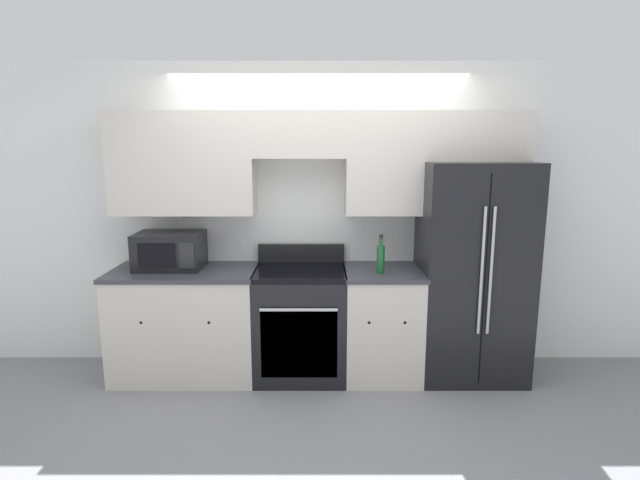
# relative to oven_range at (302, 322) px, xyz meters

# --- Properties ---
(ground_plane) EXTENTS (12.00, 12.00, 0.00)m
(ground_plane) POSITION_rel_oven_range_xyz_m (0.15, -0.31, -0.46)
(ground_plane) COLOR gray
(wall_back) EXTENTS (8.00, 0.39, 2.60)m
(wall_back) POSITION_rel_oven_range_xyz_m (0.16, 0.27, 1.04)
(wall_back) COLOR white
(wall_back) RESTS_ON ground_plane
(lower_cabinets_left) EXTENTS (1.19, 0.64, 0.91)m
(lower_cabinets_left) POSITION_rel_oven_range_xyz_m (-0.96, -0.00, -0.00)
(lower_cabinets_left) COLOR beige
(lower_cabinets_left) RESTS_ON ground_plane
(lower_cabinets_right) EXTENTS (0.64, 0.64, 0.91)m
(lower_cabinets_right) POSITION_rel_oven_range_xyz_m (0.68, -0.00, -0.00)
(lower_cabinets_right) COLOR beige
(lower_cabinets_right) RESTS_ON ground_plane
(oven_range) EXTENTS (0.75, 0.65, 1.07)m
(oven_range) POSITION_rel_oven_range_xyz_m (0.00, 0.00, 0.00)
(oven_range) COLOR black
(oven_range) RESTS_ON ground_plane
(refrigerator) EXTENTS (0.86, 0.76, 1.79)m
(refrigerator) POSITION_rel_oven_range_xyz_m (1.42, 0.05, 0.43)
(refrigerator) COLOR black
(refrigerator) RESTS_ON ground_plane
(microwave) EXTENTS (0.54, 0.38, 0.30)m
(microwave) POSITION_rel_oven_range_xyz_m (-1.08, 0.06, 0.60)
(microwave) COLOR black
(microwave) RESTS_ON lower_cabinets_left
(bottle) EXTENTS (0.06, 0.06, 0.31)m
(bottle) POSITION_rel_oven_range_xyz_m (0.65, -0.11, 0.57)
(bottle) COLOR #195928
(bottle) RESTS_ON lower_cabinets_right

